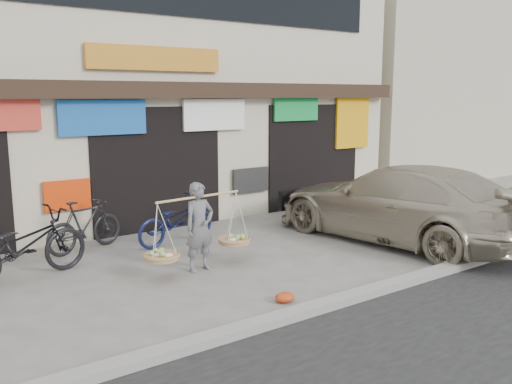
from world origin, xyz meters
TOP-DOWN VIEW (x-y plane):
  - ground at (0.00, 0.00)m, footprint 70.00×70.00m
  - kerb at (0.00, -2.00)m, footprint 70.00×0.25m
  - shophouse_block at (-0.00, 6.42)m, footprint 14.00×6.32m
  - neighbor_east at (13.50, 7.00)m, footprint 12.00×7.00m
  - street_vendor at (-0.68, 0.49)m, footprint 2.04×0.70m
  - bike_0 at (-3.24, 1.70)m, footprint 2.28×1.23m
  - bike_1 at (-1.88, 2.80)m, footprint 1.72×0.93m
  - bike_2 at (-0.22, 2.25)m, footprint 1.90×0.95m
  - suv at (3.60, -0.13)m, footprint 2.87×5.62m
  - red_bag at (-0.39, -1.47)m, footprint 0.31×0.25m

SIDE VIEW (x-z plane):
  - ground at x=0.00m, z-range 0.00..0.00m
  - kerb at x=0.00m, z-range 0.00..0.12m
  - red_bag at x=-0.39m, z-range 0.00..0.14m
  - bike_2 at x=-0.22m, z-range 0.00..0.95m
  - bike_1 at x=-1.88m, z-range 0.00..1.00m
  - bike_0 at x=-3.24m, z-range 0.00..1.14m
  - street_vendor at x=-0.68m, z-range -0.07..1.45m
  - suv at x=3.60m, z-range 0.00..1.56m
  - neighbor_east at x=13.50m, z-range 0.00..6.40m
  - shophouse_block at x=0.00m, z-range -0.05..6.95m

